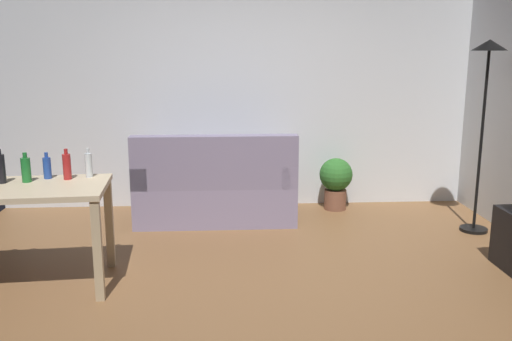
# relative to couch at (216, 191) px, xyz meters

# --- Properties ---
(ground_plane) EXTENTS (5.20, 4.40, 0.02)m
(ground_plane) POSITION_rel_couch_xyz_m (0.25, -1.59, -0.32)
(ground_plane) COLOR brown
(wall_rear) EXTENTS (5.20, 0.10, 2.70)m
(wall_rear) POSITION_rel_couch_xyz_m (0.25, 0.61, 1.04)
(wall_rear) COLOR silver
(wall_rear) RESTS_ON ground_plane
(couch) EXTENTS (1.61, 0.84, 0.92)m
(couch) POSITION_rel_couch_xyz_m (0.00, 0.00, 0.00)
(couch) COLOR gray
(couch) RESTS_ON ground_plane
(torchiere_lamp) EXTENTS (0.32, 0.32, 1.81)m
(torchiere_lamp) POSITION_rel_couch_xyz_m (2.50, -0.52, 1.10)
(torchiere_lamp) COLOR black
(torchiere_lamp) RESTS_ON ground_plane
(desk) EXTENTS (1.25, 0.79, 0.76)m
(desk) POSITION_rel_couch_xyz_m (-1.36, -1.57, 0.34)
(desk) COLOR #C6B28E
(desk) RESTS_ON ground_plane
(potted_plant) EXTENTS (0.36, 0.36, 0.57)m
(potted_plant) POSITION_rel_couch_xyz_m (1.31, 0.31, 0.02)
(potted_plant) COLOR brown
(potted_plant) RESTS_ON ground_plane
(bottle_dark) EXTENTS (0.07, 0.07, 0.25)m
(bottle_dark) POSITION_rel_couch_xyz_m (-1.53, -1.46, 0.56)
(bottle_dark) COLOR black
(bottle_dark) RESTS_ON desk
(bottle_green) EXTENTS (0.07, 0.07, 0.22)m
(bottle_green) POSITION_rel_couch_xyz_m (-1.36, -1.43, 0.55)
(bottle_green) COLOR #1E722D
(bottle_green) RESTS_ON desk
(bottle_blue) EXTENTS (0.06, 0.06, 0.20)m
(bottle_blue) POSITION_rel_couch_xyz_m (-1.24, -1.33, 0.54)
(bottle_blue) COLOR #2347A3
(bottle_blue) RESTS_ON desk
(bottle_red) EXTENTS (0.06, 0.06, 0.23)m
(bottle_red) POSITION_rel_couch_xyz_m (-1.08, -1.36, 0.55)
(bottle_red) COLOR #AD2323
(bottle_red) RESTS_ON desk
(bottle_clear) EXTENTS (0.05, 0.05, 0.22)m
(bottle_clear) POSITION_rel_couch_xyz_m (-0.94, -1.30, 0.55)
(bottle_clear) COLOR silver
(bottle_clear) RESTS_ON desk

